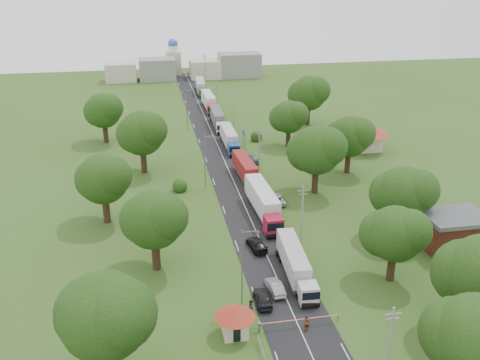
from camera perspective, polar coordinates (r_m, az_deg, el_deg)
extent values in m
plane|color=#36501A|center=(82.18, 1.41, -4.80)|extent=(260.00, 260.00, 0.00)
cube|color=black|center=(100.05, -0.92, 0.38)|extent=(8.00, 200.00, 0.04)
cylinder|color=slate|center=(60.41, 2.07, -15.45)|extent=(0.20, 0.20, 1.10)
cube|color=slate|center=(60.11, 2.07, -15.07)|extent=(0.35, 0.35, 0.25)
cylinder|color=red|center=(61.10, 6.34, -14.56)|extent=(9.00, 0.12, 0.12)
cylinder|color=slate|center=(62.66, 10.39, -14.34)|extent=(0.10, 0.10, 1.00)
cube|color=beige|center=(59.60, -0.55, -15.25)|extent=(2.60, 2.60, 2.40)
cone|color=maroon|center=(58.57, -0.56, -13.94)|extent=(4.40, 4.40, 1.10)
cube|color=black|center=(59.66, 0.73, -14.96)|extent=(0.02, 1.20, 0.90)
cube|color=black|center=(58.71, -0.32, -16.18)|extent=(0.80, 0.02, 1.90)
cylinder|color=slate|center=(112.97, 0.52, 4.10)|extent=(0.12, 0.12, 4.00)
cylinder|color=slate|center=(115.21, 0.29, 4.47)|extent=(0.12, 0.12, 4.00)
cube|color=navy|center=(113.60, 0.41, 5.05)|extent=(0.06, 3.00, 1.00)
cube|color=silver|center=(113.60, 0.41, 5.05)|extent=(0.07, 3.10, 0.06)
cylinder|color=gray|center=(53.45, 15.59, -16.88)|extent=(0.24, 0.24, 9.00)
cube|color=gray|center=(51.17, 16.04, -13.57)|extent=(1.60, 0.10, 0.10)
cube|color=gray|center=(51.46, 15.98, -14.02)|extent=(1.20, 0.10, 0.10)
cylinder|color=gray|center=(75.37, 6.63, -3.78)|extent=(0.24, 0.24, 9.00)
cube|color=gray|center=(73.77, 6.76, -1.13)|extent=(1.60, 0.10, 0.10)
cube|color=gray|center=(73.98, 6.74, -1.49)|extent=(1.20, 0.10, 0.10)
cylinder|color=gray|center=(100.36, 2.07, 3.19)|extent=(0.24, 0.24, 9.00)
cube|color=gray|center=(99.17, 2.10, 5.26)|extent=(1.60, 0.10, 0.10)
cube|color=gray|center=(99.32, 2.10, 4.98)|extent=(1.20, 0.10, 0.10)
cylinder|color=gray|center=(126.62, -0.65, 7.32)|extent=(0.24, 0.24, 9.00)
cube|color=gray|center=(125.68, -0.66, 8.99)|extent=(1.60, 0.10, 0.10)
cube|color=gray|center=(125.80, -0.66, 8.77)|extent=(1.20, 0.10, 0.10)
cylinder|color=gray|center=(153.50, -2.46, 10.01)|extent=(0.24, 0.24, 9.00)
cube|color=gray|center=(152.72, -2.49, 11.40)|extent=(1.60, 0.10, 0.10)
cube|color=gray|center=(152.82, -2.48, 11.21)|extent=(1.20, 0.10, 0.10)
cylinder|color=gray|center=(180.71, -3.75, 11.89)|extent=(0.24, 0.24, 9.00)
cube|color=gray|center=(180.05, -3.78, 13.07)|extent=(1.60, 0.10, 0.10)
cube|color=gray|center=(180.14, -3.77, 12.92)|extent=(1.20, 0.10, 0.10)
cylinder|color=slate|center=(61.71, 0.20, -9.48)|extent=(0.16, 0.16, 10.00)
cube|color=slate|center=(59.50, 1.06, -5.56)|extent=(1.80, 0.10, 0.10)
cube|color=slate|center=(59.72, 1.82, -5.62)|extent=(0.50, 0.22, 0.15)
cylinder|color=slate|center=(92.91, -3.77, 1.86)|extent=(0.16, 0.16, 10.00)
cube|color=slate|center=(91.47, -3.29, 4.65)|extent=(1.80, 0.10, 0.10)
cube|color=slate|center=(91.61, -2.79, 4.60)|extent=(0.50, 0.22, 0.15)
cylinder|color=slate|center=(126.13, -5.70, 7.38)|extent=(0.16, 0.16, 10.00)
cube|color=slate|center=(125.06, -5.37, 9.48)|extent=(1.80, 0.10, 0.10)
cube|color=slate|center=(125.17, -5.00, 9.44)|extent=(0.50, 0.22, 0.15)
sphere|color=#163B10|center=(52.77, 23.94, -15.03)|extent=(7.70, 7.70, 7.70)
sphere|color=#163B10|center=(53.42, 22.01, -14.91)|extent=(6.60, 6.60, 6.60)
cylinder|color=#382616|center=(63.81, 23.89, -13.43)|extent=(1.12, 1.12, 4.55)
sphere|color=#163B10|center=(61.58, 22.92, -9.11)|extent=(7.20, 7.20, 7.20)
cylinder|color=#382616|center=(70.61, 15.83, -8.88)|extent=(1.04, 1.04, 3.85)
sphere|color=#163B10|center=(68.36, 16.24, -5.53)|extent=(7.00, 7.00, 7.00)
sphere|color=#163B10|center=(67.79, 17.63, -5.23)|extent=(5.50, 5.50, 5.50)
sphere|color=#163B10|center=(69.15, 15.01, -5.52)|extent=(6.00, 6.00, 6.00)
cylinder|color=#382616|center=(80.79, 16.69, -4.66)|extent=(1.08, 1.08, 4.20)
sphere|color=#163B10|center=(78.67, 17.10, -1.33)|extent=(7.70, 7.70, 7.70)
sphere|color=#163B10|center=(78.10, 18.42, -1.01)|extent=(6.05, 6.05, 6.05)
sphere|color=#163B10|center=(79.52, 15.91, -1.36)|extent=(6.60, 6.60, 6.60)
cylinder|color=#382616|center=(93.16, 8.01, -0.06)|extent=(1.12, 1.12, 4.55)
sphere|color=#163B10|center=(91.19, 8.20, 3.17)|extent=(8.40, 8.40, 8.40)
sphere|color=#163B10|center=(90.31, 9.37, 3.51)|extent=(6.60, 6.60, 6.60)
sphere|color=#163B10|center=(92.37, 7.19, 3.09)|extent=(7.20, 7.20, 7.20)
cylinder|color=#382616|center=(103.18, 11.41, 1.87)|extent=(1.08, 1.08, 4.20)
sphere|color=#163B10|center=(101.53, 11.63, 4.58)|extent=(7.70, 7.70, 7.70)
sphere|color=#163B10|center=(100.83, 12.62, 4.86)|extent=(6.05, 6.05, 6.05)
sphere|color=#163B10|center=(102.51, 10.75, 4.50)|extent=(6.60, 6.60, 6.60)
cylinder|color=#382616|center=(116.26, 5.17, 4.50)|extent=(1.04, 1.04, 3.85)
sphere|color=#163B10|center=(114.91, 5.25, 6.72)|extent=(7.00, 7.00, 7.00)
sphere|color=#163B10|center=(114.12, 6.00, 6.97)|extent=(5.50, 5.50, 5.50)
sphere|color=#163B10|center=(115.95, 4.60, 6.63)|extent=(6.00, 6.00, 6.00)
cylinder|color=#382616|center=(132.42, 7.24, 6.82)|extent=(1.12, 1.12, 4.55)
sphere|color=#163B10|center=(131.04, 7.36, 9.17)|extent=(8.40, 8.40, 8.40)
sphere|color=#163B10|center=(130.18, 8.18, 9.44)|extent=(6.60, 6.60, 6.60)
sphere|color=#163B10|center=(132.21, 6.65, 9.05)|extent=(7.20, 7.20, 7.20)
sphere|color=#163B10|center=(51.29, -14.23, -13.88)|extent=(8.40, 8.40, 8.40)
sphere|color=#163B10|center=(49.68, -12.63, -13.77)|extent=(6.60, 6.60, 6.60)
sphere|color=#163B10|center=(52.98, -15.42, -13.51)|extent=(7.20, 7.20, 7.20)
cylinder|color=#382616|center=(71.00, -8.95, -7.88)|extent=(1.08, 1.08, 4.20)
sphere|color=#163B10|center=(68.58, -9.20, -4.18)|extent=(7.70, 7.70, 7.70)
sphere|color=#163B10|center=(67.24, -8.04, -3.89)|extent=(6.05, 6.05, 6.05)
sphere|color=#163B10|center=(70.06, -10.11, -4.15)|extent=(6.60, 6.60, 6.60)
cylinder|color=#382616|center=(84.59, -14.07, -3.10)|extent=(1.08, 1.08, 4.20)
sphere|color=#163B10|center=(82.57, -14.40, 0.11)|extent=(7.70, 7.70, 7.70)
sphere|color=#163B10|center=(81.14, -13.53, 0.43)|extent=(6.05, 6.05, 6.05)
sphere|color=#163B10|center=(84.14, -15.06, 0.07)|extent=(6.60, 6.60, 6.60)
cylinder|color=#382616|center=(102.74, -10.24, 1.98)|extent=(1.12, 1.12, 4.55)
sphere|color=#163B10|center=(100.95, -10.45, 4.94)|extent=(8.40, 8.40, 8.40)
sphere|color=#163B10|center=(99.54, -9.61, 5.29)|extent=(6.60, 6.60, 6.60)
sphere|color=#163B10|center=(102.58, -11.11, 4.82)|extent=(7.20, 7.20, 7.20)
cylinder|color=#382616|center=(122.07, -14.15, 4.87)|extent=(1.08, 1.08, 4.20)
sphere|color=#163B10|center=(120.68, -14.38, 7.19)|extent=(7.70, 7.70, 7.70)
sphere|color=#163B10|center=(119.31, -13.78, 7.48)|extent=(6.05, 6.05, 6.05)
sphere|color=#163B10|center=(122.23, -14.83, 7.06)|extent=(6.60, 6.60, 6.60)
cube|color=maroon|center=(80.50, 21.79, -5.32)|extent=(8.00, 6.00, 4.60)
cube|color=#47494F|center=(79.39, 22.05, -3.66)|extent=(8.60, 6.60, 0.60)
cube|color=beige|center=(116.63, 12.96, 4.11)|extent=(7.00, 5.00, 4.00)
cone|color=maroon|center=(115.77, 13.09, 5.47)|extent=(10.08, 10.08, 1.80)
cube|color=gray|center=(184.70, -8.81, 11.59)|extent=(12.00, 8.00, 7.00)
cube|color=beige|center=(185.93, -3.77, 11.72)|extent=(10.00, 8.00, 6.00)
cube|color=gray|center=(187.49, -0.05, 12.16)|extent=(14.00, 8.00, 8.00)
cube|color=beige|center=(184.85, -12.58, 11.17)|extent=(10.00, 8.00, 6.00)
cube|color=beige|center=(192.73, -7.09, 12.28)|extent=(5.00, 5.00, 8.00)
cylinder|color=silver|center=(191.92, -7.16, 13.75)|extent=(3.20, 3.20, 2.00)
sphere|color=#2659B2|center=(191.68, -7.19, 14.22)|extent=(3.40, 3.40, 3.40)
cube|color=silver|center=(64.55, 7.29, -11.88)|extent=(2.34, 2.34, 2.30)
cube|color=black|center=(63.50, 7.61, -12.19)|extent=(2.12, 0.15, 1.01)
cube|color=slate|center=(64.26, 7.53, -13.08)|extent=(2.04, 0.37, 0.32)
cube|color=slate|center=(70.10, 5.69, -9.48)|extent=(2.76, 10.70, 0.28)
cube|color=#AFAFB4|center=(69.46, 5.68, -8.20)|extent=(2.96, 10.98, 2.76)
cylinder|color=black|center=(64.46, 7.47, -12.99)|extent=(2.16, 0.92, 0.92)
cylinder|color=black|center=(65.75, 7.03, -12.18)|extent=(2.16, 0.92, 0.92)
cylinder|color=black|center=(72.85, 4.99, -8.32)|extent=(2.16, 0.92, 0.92)
cylinder|color=black|center=(74.00, 4.71, -7.78)|extent=(2.16, 0.92, 0.92)
cube|color=#A61330|center=(78.55, 3.58, -4.85)|extent=(2.65, 2.65, 2.66)
cube|color=black|center=(77.27, 3.82, -5.04)|extent=(2.44, 0.11, 1.17)
cube|color=slate|center=(78.00, 3.78, -5.95)|extent=(2.35, 0.34, 0.37)
cube|color=slate|center=(85.40, 2.38, -3.11)|extent=(2.91, 12.31, 0.32)
cube|color=silver|center=(84.87, 2.36, -1.85)|extent=(3.14, 12.64, 3.19)
cylinder|color=black|center=(78.25, 3.73, -5.89)|extent=(2.50, 1.06, 1.06)
cylinder|color=black|center=(79.89, 3.40, -5.25)|extent=(2.50, 1.06, 1.06)
cylinder|color=black|center=(88.80, 1.86, -2.24)|extent=(2.50, 1.06, 1.06)
cylinder|color=black|center=(90.21, 1.64, -1.82)|extent=(2.50, 1.06, 1.06)
cube|color=gold|center=(92.60, 1.30, -0.53)|extent=(2.36, 2.36, 2.34)
cube|color=black|center=(91.45, 1.45, -0.62)|extent=(2.15, 0.13, 1.03)
cube|color=slate|center=(92.00, 1.43, -1.33)|extent=(2.07, 0.35, 0.33)
cube|color=slate|center=(98.82, 0.53, 0.53)|extent=(2.70, 10.87, 0.28)
cube|color=maroon|center=(98.46, 0.50, 1.50)|extent=(2.90, 11.16, 2.81)
cylinder|color=black|center=(92.23, 1.40, -1.30)|extent=(2.20, 0.94, 0.94)
cylinder|color=black|center=(93.75, 1.19, -0.89)|extent=(2.20, 0.94, 0.94)
cylinder|color=black|center=(101.90, 0.18, 1.09)|extent=(2.20, 0.94, 0.94)
cylinder|color=black|center=(103.19, 0.04, 1.37)|extent=(2.20, 0.94, 0.94)
cube|color=#174B8F|center=(109.97, -0.65, 3.27)|extent=(2.27, 2.27, 2.35)
cube|color=black|center=(108.81, -0.55, 3.24)|extent=(2.16, 0.04, 1.03)
cube|color=slate|center=(109.29, -0.55, 2.63)|extent=(2.07, 0.27, 0.33)
cube|color=slate|center=(116.35, -1.20, 3.97)|extent=(2.25, 10.82, 0.28)
cube|color=#BBBBC0|center=(116.09, -1.23, 4.81)|extent=(2.44, 11.10, 2.82)
cylinder|color=black|center=(109.52, -0.57, 2.64)|extent=(2.21, 0.94, 0.94)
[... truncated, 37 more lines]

